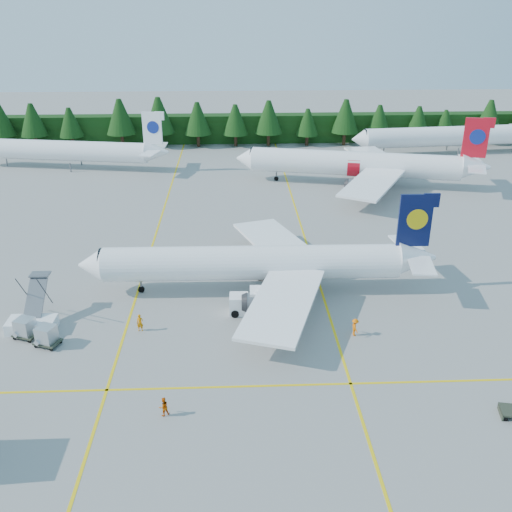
{
  "coord_description": "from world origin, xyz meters",
  "views": [
    {
      "loc": [
        -3.44,
        -44.21,
        29.0
      ],
      "look_at": [
        -1.07,
        12.26,
        3.5
      ],
      "focal_mm": 40.0,
      "sensor_mm": 36.0,
      "label": 1
    }
  ],
  "objects_px": {
    "airliner_red": "(350,164)",
    "service_truck": "(257,301)",
    "airliner_navy": "(246,264)",
    "airstairs": "(33,321)"
  },
  "relations": [
    {
      "from": "airliner_navy",
      "to": "airliner_red",
      "type": "bearing_deg",
      "value": 64.73
    },
    {
      "from": "airliner_navy",
      "to": "airstairs",
      "type": "distance_m",
      "value": 21.95
    },
    {
      "from": "airliner_red",
      "to": "service_truck",
      "type": "relative_size",
      "value": 7.44
    },
    {
      "from": "airliner_red",
      "to": "service_truck",
      "type": "height_order",
      "value": "airliner_red"
    },
    {
      "from": "airliner_navy",
      "to": "service_truck",
      "type": "distance_m",
      "value": 5.3
    },
    {
      "from": "airliner_navy",
      "to": "airstairs",
      "type": "xyz_separation_m",
      "value": [
        -20.67,
        -6.99,
        -2.37
      ]
    },
    {
      "from": "airliner_navy",
      "to": "airliner_red",
      "type": "height_order",
      "value": "airliner_red"
    },
    {
      "from": "airliner_navy",
      "to": "airstairs",
      "type": "bearing_deg",
      "value": -160.7
    },
    {
      "from": "airliner_navy",
      "to": "service_truck",
      "type": "relative_size",
      "value": 6.81
    },
    {
      "from": "airliner_red",
      "to": "service_truck",
      "type": "distance_m",
      "value": 46.75
    }
  ]
}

